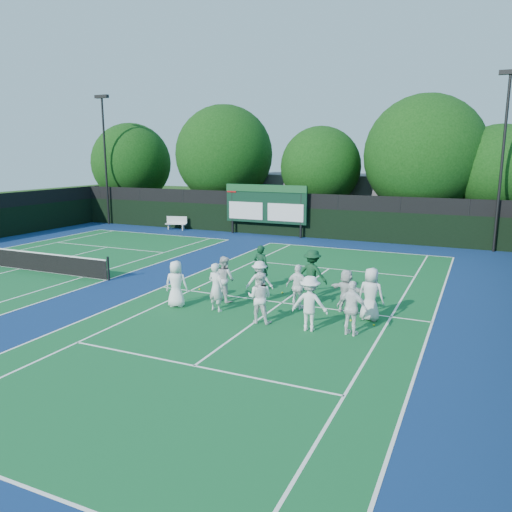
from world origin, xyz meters
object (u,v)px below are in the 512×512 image
at_px(tennis_net, 19,259).
at_px(bench, 176,223).
at_px(scoreboard, 266,204).
at_px(coach_left, 261,267).

xyz_separation_m(tennis_net, bench, (-0.25, 14.37, 0.05)).
relative_size(scoreboard, bench, 3.66).
distance_m(tennis_net, bench, 14.38).
distance_m(tennis_net, coach_left, 12.52).
height_order(bench, coach_left, coach_left).
xyz_separation_m(scoreboard, coach_left, (5.42, -12.97, -1.26)).
bearing_deg(coach_left, tennis_net, 13.63).
relative_size(tennis_net, coach_left, 6.04).
height_order(scoreboard, coach_left, scoreboard).
height_order(scoreboard, tennis_net, scoreboard).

